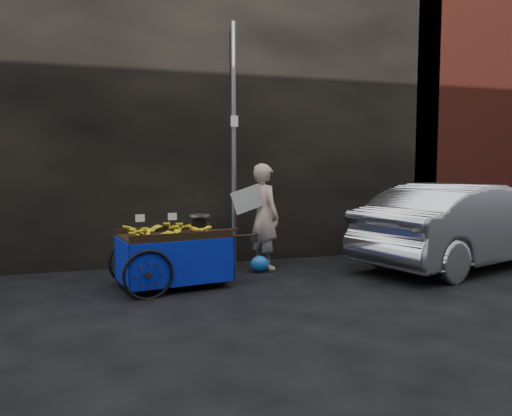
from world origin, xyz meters
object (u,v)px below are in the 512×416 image
object	(u,v)px
vendor	(264,216)
plastic_bag	(260,264)
banana_cart	(170,240)
parked_car	(465,225)

from	to	relation	value
vendor	plastic_bag	xyz separation A→B (m)	(-0.16, -0.27, -0.73)
plastic_bag	banana_cart	bearing A→B (deg)	-159.84
vendor	parked_car	size ratio (longest dim) A/B	0.41
parked_car	vendor	bearing A→B (deg)	58.46
vendor	plastic_bag	size ratio (longest dim) A/B	5.86
banana_cart	vendor	world-z (taller)	vendor
banana_cart	parked_car	distance (m)	4.88
plastic_bag	parked_car	size ratio (longest dim) A/B	0.07
banana_cart	vendor	distance (m)	1.81
banana_cart	plastic_bag	size ratio (longest dim) A/B	7.10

